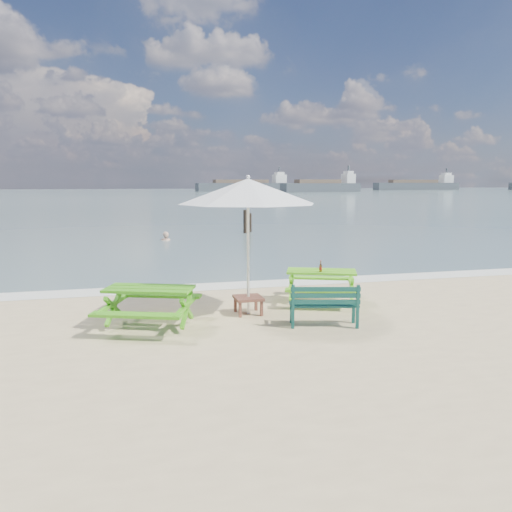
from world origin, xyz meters
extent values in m
plane|color=slate|center=(0.00, 85.00, 0.00)|extent=(300.00, 300.00, 0.00)
cube|color=silver|center=(0.00, 4.60, 0.01)|extent=(22.00, 0.90, 0.01)
cube|color=#3F9616|center=(-2.25, 1.33, 0.73)|extent=(1.73, 1.23, 0.05)
cube|color=#3F9616|center=(-2.00, 2.02, 0.43)|extent=(1.57, 0.80, 0.05)
cube|color=#3F9616|center=(-2.50, 0.64, 0.43)|extent=(1.57, 0.80, 0.05)
cube|color=#3F9616|center=(-2.25, 1.33, 0.33)|extent=(1.69, 1.34, 0.67)
cube|color=#5DBC1C|center=(1.50, 2.39, 0.70)|extent=(1.66, 1.19, 0.05)
cube|color=#5DBC1C|center=(1.75, 3.05, 0.41)|extent=(1.50, 0.78, 0.05)
cube|color=#5DBC1C|center=(1.25, 1.74, 0.41)|extent=(1.50, 0.78, 0.05)
cube|color=#5DBC1C|center=(1.50, 2.39, 0.32)|extent=(1.62, 1.29, 0.64)
cube|color=#0F4039|center=(0.89, 0.69, 0.40)|extent=(1.32, 0.67, 0.04)
cube|color=#0F4039|center=(0.85, 0.50, 0.62)|extent=(1.24, 0.33, 0.33)
cube|color=#0F4039|center=(0.89, 0.69, 0.20)|extent=(1.25, 0.70, 0.40)
cube|color=brown|center=(-0.29, 1.83, 0.33)|extent=(0.56, 0.56, 0.05)
cube|color=brown|center=(-0.29, 1.83, 0.15)|extent=(0.49, 0.49, 0.31)
cylinder|color=silver|center=(-0.29, 1.83, 1.32)|extent=(0.05, 0.05, 2.64)
cone|color=silver|center=(-0.29, 1.83, 2.47)|extent=(2.79, 2.79, 0.49)
cylinder|color=#964B15|center=(1.42, 2.26, 0.79)|extent=(0.06, 0.06, 0.15)
cylinder|color=#964B15|center=(1.42, 2.26, 0.93)|extent=(0.03, 0.03, 0.07)
cylinder|color=#A61413|center=(1.42, 2.26, 0.79)|extent=(0.06, 0.06, 0.06)
imported|color=tan|center=(-1.12, 15.06, -0.39)|extent=(0.63, 0.47, 1.59)
cylinder|color=black|center=(3.06, 17.20, 0.50)|extent=(0.19, 0.19, 1.40)
cylinder|color=black|center=(3.46, 17.80, 0.39)|extent=(0.17, 0.17, 1.18)
cube|color=#3C4147|center=(77.97, 123.90, 1.00)|extent=(25.58, 4.51, 2.20)
cube|color=silver|center=(87.66, 123.71, 3.20)|extent=(3.12, 3.06, 2.20)
cube|color=#3C4147|center=(26.02, 121.08, 1.00)|extent=(26.06, 6.95, 2.20)
cube|color=silver|center=(35.75, 122.21, 3.20)|extent=(3.42, 3.34, 2.20)
cube|color=#3C4147|center=(40.78, 104.38, 1.00)|extent=(19.74, 6.12, 2.20)
cube|color=silver|center=(48.11, 105.19, 3.20)|extent=(2.65, 3.24, 2.20)
camera|label=1|loc=(-2.47, -7.77, 2.68)|focal=35.00mm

